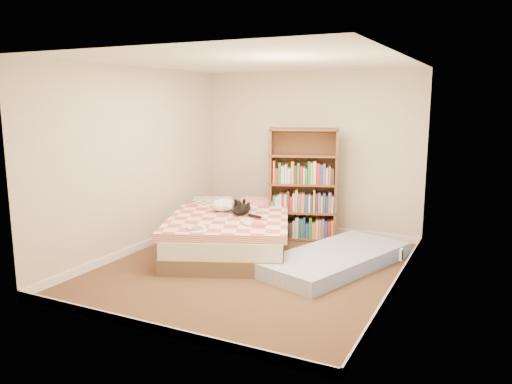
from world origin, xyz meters
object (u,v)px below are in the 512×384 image
at_px(floor_mattress, 335,259).
at_px(white_dog, 224,205).
at_px(bookshelf, 304,200).
at_px(bed, 231,232).
at_px(black_cat, 243,209).

xyz_separation_m(floor_mattress, white_dog, (-1.69, 0.13, 0.51)).
bearing_deg(white_dog, floor_mattress, -14.21).
xyz_separation_m(bookshelf, floor_mattress, (0.83, -1.04, -0.50)).
relative_size(bed, bookshelf, 1.55).
relative_size(bed, black_cat, 3.62).
bearing_deg(floor_mattress, black_cat, -165.15).
bearing_deg(black_cat, floor_mattress, -45.68).
relative_size(bed, white_dog, 6.14).
distance_m(black_cat, white_dog, 0.33).
bearing_deg(bookshelf, black_cat, -138.65).
distance_m(bed, bookshelf, 1.27).
xyz_separation_m(bed, bookshelf, (0.68, 1.02, 0.33)).
bearing_deg(bed, bookshelf, 34.07).
distance_m(bed, white_dog, 0.41).
relative_size(bookshelf, floor_mattress, 0.80).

